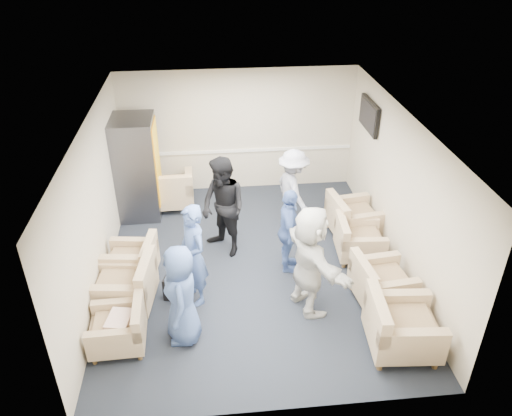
{
  "coord_description": "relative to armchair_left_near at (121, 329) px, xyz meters",
  "views": [
    {
      "loc": [
        -0.65,
        -7.06,
        5.38
      ],
      "look_at": [
        0.09,
        0.2,
        1.07
      ],
      "focal_mm": 35.0,
      "sensor_mm": 36.0,
      "label": 1
    }
  ],
  "objects": [
    {
      "name": "armchair_left_mid",
      "position": [
        -0.0,
        0.85,
        0.06
      ],
      "size": [
        1.01,
        1.01,
        0.73
      ],
      "rotation": [
        0.0,
        0.0,
        -1.69
      ],
      "color": "tan",
      "rests_on": "floor"
    },
    {
      "name": "backpack",
      "position": [
        0.68,
        0.95,
        -0.06
      ],
      "size": [
        0.32,
        0.27,
        0.47
      ],
      "rotation": [
        0.0,
        0.0,
        -0.31
      ],
      "color": "black",
      "rests_on": "floor"
    },
    {
      "name": "armchair_right_midnear",
      "position": [
        3.94,
        0.56,
        0.03
      ],
      "size": [
        0.94,
        0.94,
        0.68
      ],
      "rotation": [
        0.0,
        0.0,
        1.68
      ],
      "color": "tan",
      "rests_on": "floor"
    },
    {
      "name": "floor",
      "position": [
        2.03,
        1.67,
        -0.3
      ],
      "size": [
        6.0,
        6.0,
        0.0
      ],
      "primitive_type": "plane",
      "color": "black",
      "rests_on": "ground"
    },
    {
      "name": "person_back_left",
      "position": [
        1.57,
        2.19,
        0.62
      ],
      "size": [
        1.11,
        1.14,
        1.86
      ],
      "primitive_type": "imported",
      "rotation": [
        0.0,
        0.0,
        -0.91
      ],
      "color": "black",
      "rests_on": "floor"
    },
    {
      "name": "person_front_left",
      "position": [
        0.88,
        0.07,
        0.48
      ],
      "size": [
        0.51,
        0.77,
        1.57
      ],
      "primitive_type": "imported",
      "rotation": [
        0.0,
        0.0,
        -1.56
      ],
      "color": "#425EA0",
      "rests_on": "floor"
    },
    {
      "name": "ceiling",
      "position": [
        2.03,
        1.67,
        2.4
      ],
      "size": [
        6.0,
        6.0,
        0.0
      ],
      "primitive_type": "plane",
      "rotation": [
        3.14,
        0.0,
        0.0
      ],
      "color": "silver",
      "rests_on": "back_wall"
    },
    {
      "name": "armchair_left_far",
      "position": [
        0.02,
        1.51,
        0.02
      ],
      "size": [
        0.92,
        0.92,
        0.65
      ],
      "rotation": [
        0.0,
        0.0,
        -1.7
      ],
      "color": "tan",
      "rests_on": "floor"
    },
    {
      "name": "pillow",
      "position": [
        -0.0,
        -0.0,
        0.16
      ],
      "size": [
        0.39,
        0.47,
        0.12
      ],
      "primitive_type": "cube",
      "rotation": [
        0.0,
        0.0,
        -1.76
      ],
      "color": "white",
      "rests_on": "armchair_left_near"
    },
    {
      "name": "person_mid_right",
      "position": [
        2.64,
        1.55,
        0.47
      ],
      "size": [
        0.45,
        0.93,
        1.54
      ],
      "primitive_type": "imported",
      "rotation": [
        0.0,
        0.0,
        1.48
      ],
      "color": "#425EA0",
      "rests_on": "floor"
    },
    {
      "name": "front_wall",
      "position": [
        2.03,
        -1.33,
        1.05
      ],
      "size": [
        5.0,
        0.02,
        2.7
      ],
      "primitive_type": "cube",
      "color": "beige",
      "rests_on": "floor"
    },
    {
      "name": "back_wall",
      "position": [
        2.03,
        4.67,
        1.05
      ],
      "size": [
        5.0,
        0.02,
        2.7
      ],
      "primitive_type": "cube",
      "color": "beige",
      "rests_on": "floor"
    },
    {
      "name": "person_mid_left",
      "position": [
        1.04,
        0.9,
        0.55
      ],
      "size": [
        0.66,
        0.74,
        1.71
      ],
      "primitive_type": "imported",
      "rotation": [
        0.0,
        0.0,
        -1.08
      ],
      "color": "#425EA0",
      "rests_on": "floor"
    },
    {
      "name": "left_wall",
      "position": [
        -0.47,
        1.67,
        1.05
      ],
      "size": [
        0.02,
        6.0,
        2.7
      ],
      "primitive_type": "cube",
      "color": "beige",
      "rests_on": "floor"
    },
    {
      "name": "armchair_right_near",
      "position": [
        3.89,
        -0.46,
        0.07
      ],
      "size": [
        1.02,
        1.02,
        0.75
      ],
      "rotation": [
        0.0,
        0.0,
        1.49
      ],
      "color": "tan",
      "rests_on": "floor"
    },
    {
      "name": "person_front_right",
      "position": [
        2.79,
        0.53,
        0.6
      ],
      "size": [
        1.02,
        1.76,
        1.81
      ],
      "primitive_type": "imported",
      "rotation": [
        0.0,
        0.0,
        1.88
      ],
      "color": "silver",
      "rests_on": "floor"
    },
    {
      "name": "right_wall",
      "position": [
        4.53,
        1.67,
        1.05
      ],
      "size": [
        0.02,
        6.0,
        2.7
      ],
      "primitive_type": "cube",
      "color": "beige",
      "rests_on": "floor"
    },
    {
      "name": "person_back_right",
      "position": [
        2.93,
        2.89,
        0.52
      ],
      "size": [
        0.88,
        1.19,
        1.64
      ],
      "primitive_type": "imported",
      "rotation": [
        0.0,
        0.0,
        1.86
      ],
      "color": "silver",
      "rests_on": "floor"
    },
    {
      "name": "chair_rail",
      "position": [
        2.03,
        4.65,
        0.6
      ],
      "size": [
        4.98,
        0.04,
        0.06
      ],
      "primitive_type": "cube",
      "color": "white",
      "rests_on": "back_wall"
    },
    {
      "name": "armchair_right_far",
      "position": [
        4.01,
        2.48,
        0.05
      ],
      "size": [
        1.0,
        1.0,
        0.71
      ],
      "rotation": [
        0.0,
        0.0,
        1.72
      ],
      "color": "tan",
      "rests_on": "floor"
    },
    {
      "name": "tv",
      "position": [
        4.46,
        3.47,
        1.74
      ],
      "size": [
        0.1,
        1.0,
        0.58
      ],
      "color": "black",
      "rests_on": "right_wall"
    },
    {
      "name": "vending_machine",
      "position": [
        -0.07,
        3.76,
        0.73
      ],
      "size": [
        0.83,
        0.97,
        2.06
      ],
      "color": "#4E4E56",
      "rests_on": "floor"
    },
    {
      "name": "armchair_corner",
      "position": [
        0.54,
        3.92,
        0.06
      ],
      "size": [
        0.95,
        0.95,
        0.74
      ],
      "rotation": [
        0.0,
        0.0,
        3.17
      ],
      "color": "tan",
      "rests_on": "floor"
    },
    {
      "name": "armchair_left_near",
      "position": [
        0.0,
        0.0,
        0.0
      ],
      "size": [
        0.78,
        0.78,
        0.61
      ],
      "rotation": [
        0.0,
        0.0,
        -1.54
      ],
      "color": "tan",
      "rests_on": "floor"
    },
    {
      "name": "armchair_right_midfar",
      "position": [
        3.92,
        1.78,
        0.02
      ],
      "size": [
        0.86,
        0.86,
        0.65
      ],
      "rotation": [
        0.0,
        0.0,
        1.5
      ],
      "color": "tan",
      "rests_on": "floor"
    }
  ]
}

